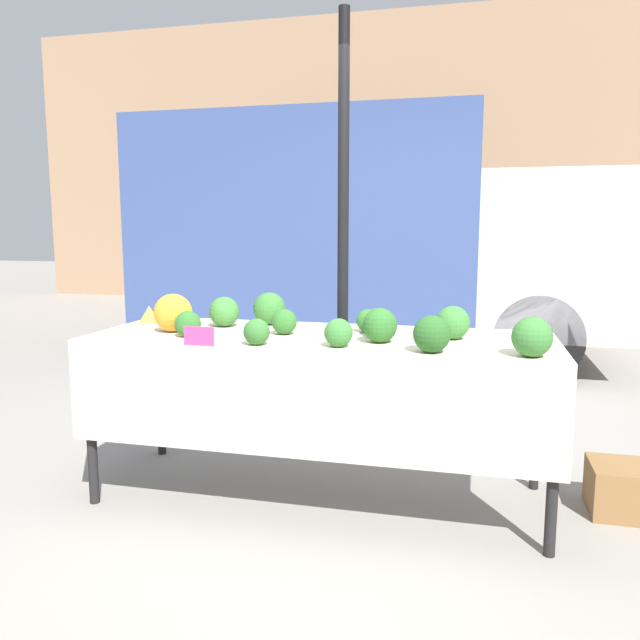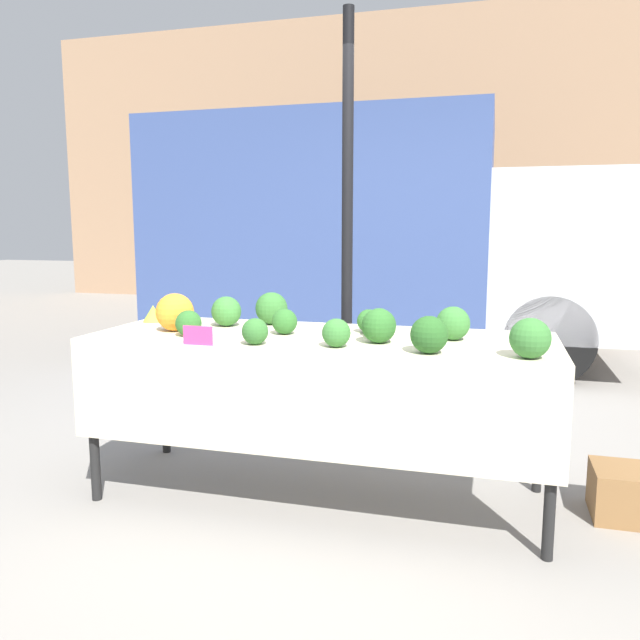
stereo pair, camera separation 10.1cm
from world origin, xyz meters
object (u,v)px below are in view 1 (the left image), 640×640
object	(u,v)px
parked_truck	(361,232)
produce_crate	(635,490)
orange_cauliflower	(173,313)
price_sign	(199,336)

from	to	relation	value
parked_truck	produce_crate	bearing A→B (deg)	-60.83
parked_truck	orange_cauliflower	xyz separation A→B (m)	(-0.32, -3.87, -0.40)
parked_truck	produce_crate	xyz separation A→B (m)	(2.03, -3.63, -1.24)
price_sign	produce_crate	distance (m)	2.27
orange_cauliflower	produce_crate	world-z (taller)	orange_cauliflower
produce_crate	parked_truck	bearing A→B (deg)	119.17
parked_truck	price_sign	xyz separation A→B (m)	(-0.02, -4.21, -0.46)
orange_cauliflower	price_sign	bearing A→B (deg)	-48.26
parked_truck	price_sign	world-z (taller)	parked_truck
price_sign	produce_crate	size ratio (longest dim) A/B	0.35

